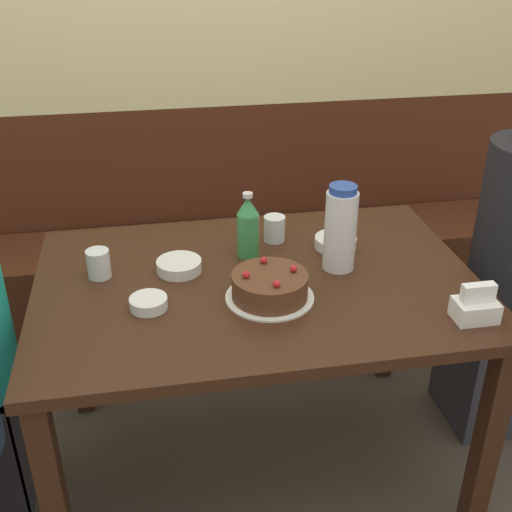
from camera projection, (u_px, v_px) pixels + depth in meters
ground_plane at (257, 460)px, 2.20m from camera, size 12.00×12.00×0.00m
back_wall at (209, 32)px, 2.53m from camera, size 4.80×0.04×2.50m
bench_seat at (223, 283)px, 2.82m from camera, size 2.71×0.38×0.45m
dining_table at (257, 306)px, 1.91m from camera, size 1.28×0.87×0.72m
birthday_cake at (270, 287)px, 1.76m from camera, size 0.25×0.25×0.09m
water_pitcher at (340, 229)px, 1.87m from camera, size 0.09×0.09×0.26m
soju_bottle at (249, 226)px, 1.95m from camera, size 0.07×0.07×0.21m
napkin_holder at (476, 307)px, 1.66m from camera, size 0.11×0.08×0.11m
bowl_soup_white at (336, 242)px, 2.04m from camera, size 0.13×0.13×0.04m
bowl_rice_small at (149, 303)px, 1.72m from camera, size 0.10×0.10×0.03m
bowl_side_dish at (179, 266)px, 1.90m from camera, size 0.13×0.13×0.04m
glass_water_tall at (274, 229)px, 2.07m from camera, size 0.07×0.07×0.08m
glass_tumbler_short at (99, 264)px, 1.86m from camera, size 0.07×0.07×0.08m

